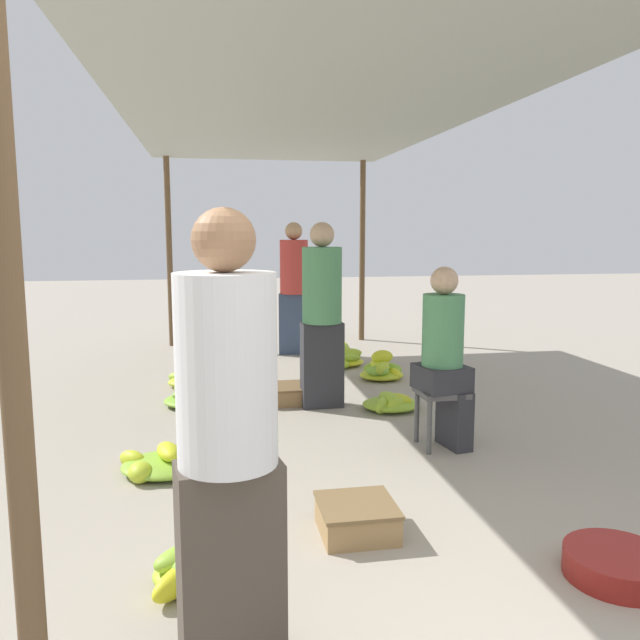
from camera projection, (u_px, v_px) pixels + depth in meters
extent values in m
cylinder|color=brown|center=(12.00, 337.00, 1.69)|extent=(0.08, 0.08, 2.59)
cylinder|color=brown|center=(169.00, 253.00, 8.57)|extent=(0.08, 0.08, 2.59)
cylinder|color=brown|center=(362.00, 252.00, 9.04)|extent=(0.08, 0.08, 2.59)
cube|color=#9EA399|center=(307.00, 107.00, 5.18)|extent=(3.13, 7.45, 0.04)
cube|color=#4C4238|center=(231.00, 566.00, 2.25)|extent=(0.40, 0.26, 0.77)
cylinder|color=white|center=(226.00, 370.00, 2.15)|extent=(0.41, 0.41, 0.67)
sphere|color=#9E704C|center=(224.00, 240.00, 2.08)|extent=(0.22, 0.22, 0.22)
cube|color=#4C4C4C|center=(441.00, 392.00, 4.57)|extent=(0.34, 0.34, 0.04)
cylinder|color=#4C4C4C|center=(429.00, 427.00, 4.44)|extent=(0.04, 0.04, 0.40)
cylinder|color=#4C4C4C|center=(465.00, 425.00, 4.49)|extent=(0.04, 0.04, 0.40)
cylinder|color=#4C4C4C|center=(417.00, 416.00, 4.71)|extent=(0.04, 0.04, 0.40)
cylinder|color=#4C4C4C|center=(451.00, 415.00, 4.75)|extent=(0.04, 0.04, 0.40)
cube|color=#2D2D33|center=(454.00, 418.00, 4.59)|extent=(0.19, 0.33, 0.44)
cube|color=#2D2D33|center=(442.00, 377.00, 4.55)|extent=(0.39, 0.39, 0.18)
cylinder|color=#4C8C59|center=(443.00, 330.00, 4.50)|extent=(0.35, 0.35, 0.52)
sphere|color=tan|center=(444.00, 281.00, 4.45)|extent=(0.20, 0.20, 0.20)
cylinder|color=maroon|center=(618.00, 565.00, 2.86)|extent=(0.48, 0.48, 0.12)
ellipsoid|color=#80B735|center=(179.00, 574.00, 2.77)|extent=(0.18, 0.30, 0.14)
ellipsoid|color=#C6D329|center=(200.00, 563.00, 2.86)|extent=(0.26, 0.32, 0.15)
ellipsoid|color=yellow|center=(179.00, 580.00, 2.74)|extent=(0.29, 0.33, 0.13)
ellipsoid|color=#8DBD33|center=(188.00, 555.00, 2.84)|extent=(0.37, 0.30, 0.11)
ellipsoid|color=#A2C52F|center=(213.00, 564.00, 2.90)|extent=(0.35, 0.18, 0.09)
ellipsoid|color=#ABC92D|center=(193.00, 573.00, 2.82)|extent=(0.36, 0.31, 0.10)
ellipsoid|color=#75B337|center=(195.00, 376.00, 6.54)|extent=(0.34, 0.21, 0.14)
ellipsoid|color=#73B238|center=(194.00, 383.00, 6.33)|extent=(0.29, 0.30, 0.11)
ellipsoid|color=#96C031|center=(179.00, 377.00, 6.54)|extent=(0.28, 0.24, 0.11)
ellipsoid|color=#9AC231|center=(184.00, 377.00, 6.57)|extent=(0.20, 0.26, 0.09)
ellipsoid|color=#A8C82E|center=(189.00, 371.00, 6.40)|extent=(0.28, 0.34, 0.13)
ellipsoid|color=#C9D528|center=(190.00, 381.00, 6.27)|extent=(0.31, 0.28, 0.12)
ellipsoid|color=#BCCF2A|center=(190.00, 382.00, 6.42)|extent=(0.44, 0.39, 0.10)
ellipsoid|color=#96C031|center=(199.00, 376.00, 5.72)|extent=(0.28, 0.30, 0.10)
ellipsoid|color=#7EB736|center=(185.00, 393.00, 5.65)|extent=(0.28, 0.27, 0.09)
ellipsoid|color=#8DBD33|center=(214.00, 391.00, 5.70)|extent=(0.36, 0.25, 0.14)
ellipsoid|color=#99C231|center=(210.00, 395.00, 5.58)|extent=(0.25, 0.36, 0.10)
ellipsoid|color=#92BF32|center=(190.00, 389.00, 5.72)|extent=(0.36, 0.29, 0.10)
ellipsoid|color=#90BE32|center=(188.00, 389.00, 5.67)|extent=(0.17, 0.35, 0.11)
ellipsoid|color=#73B237|center=(199.00, 397.00, 5.68)|extent=(0.26, 0.14, 0.14)
ellipsoid|color=#85B934|center=(196.00, 400.00, 5.72)|extent=(0.59, 0.51, 0.10)
ellipsoid|color=yellow|center=(168.00, 451.00, 4.12)|extent=(0.21, 0.32, 0.10)
ellipsoid|color=#93BF32|center=(183.00, 452.00, 4.30)|extent=(0.15, 0.23, 0.15)
ellipsoid|color=#77B437|center=(196.00, 471.00, 4.02)|extent=(0.26, 0.33, 0.09)
ellipsoid|color=#C4D329|center=(132.00, 459.00, 4.18)|extent=(0.24, 0.23, 0.12)
ellipsoid|color=#B4CC2C|center=(140.00, 472.00, 3.96)|extent=(0.18, 0.22, 0.13)
ellipsoid|color=#88BB34|center=(167.00, 465.00, 4.13)|extent=(0.59, 0.52, 0.10)
ellipsoid|color=#98C131|center=(336.00, 354.00, 7.46)|extent=(0.32, 0.16, 0.13)
ellipsoid|color=#A4C62F|center=(338.00, 364.00, 7.26)|extent=(0.32, 0.32, 0.12)
ellipsoid|color=yellow|center=(341.00, 352.00, 7.45)|extent=(0.25, 0.21, 0.11)
ellipsoid|color=#79B536|center=(353.00, 355.00, 7.50)|extent=(0.24, 0.29, 0.11)
ellipsoid|color=#A7C72E|center=(349.00, 353.00, 7.41)|extent=(0.32, 0.17, 0.11)
ellipsoid|color=#9FC430|center=(345.00, 351.00, 7.50)|extent=(0.23, 0.32, 0.15)
ellipsoid|color=#9AC230|center=(347.00, 357.00, 7.29)|extent=(0.33, 0.16, 0.10)
ellipsoid|color=yellow|center=(344.00, 362.00, 7.41)|extent=(0.46, 0.41, 0.10)
ellipsoid|color=#C3D229|center=(388.00, 401.00, 5.62)|extent=(0.26, 0.29, 0.13)
ellipsoid|color=#A9C82E|center=(397.00, 405.00, 5.48)|extent=(0.27, 0.23, 0.14)
ellipsoid|color=#9BC230|center=(382.00, 405.00, 5.46)|extent=(0.24, 0.28, 0.14)
ellipsoid|color=#9CC330|center=(388.00, 398.00, 5.55)|extent=(0.17, 0.28, 0.10)
ellipsoid|color=#C7D429|center=(396.00, 400.00, 5.57)|extent=(0.31, 0.26, 0.12)
ellipsoid|color=#95C031|center=(391.00, 404.00, 5.58)|extent=(0.52, 0.45, 0.10)
ellipsoid|color=#C3D229|center=(330.00, 343.00, 8.50)|extent=(0.15, 0.24, 0.09)
ellipsoid|color=#ABC92E|center=(339.00, 345.00, 8.47)|extent=(0.28, 0.31, 0.12)
ellipsoid|color=#89BB34|center=(330.00, 338.00, 8.41)|extent=(0.24, 0.16, 0.13)
ellipsoid|color=#A8C82E|center=(330.00, 342.00, 8.57)|extent=(0.22, 0.31, 0.15)
ellipsoid|color=yellow|center=(328.00, 342.00, 8.47)|extent=(0.23, 0.17, 0.12)
ellipsoid|color=#80B835|center=(328.00, 344.00, 8.55)|extent=(0.25, 0.12, 0.11)
ellipsoid|color=#80B735|center=(332.00, 346.00, 8.44)|extent=(0.38, 0.34, 0.10)
ellipsoid|color=#7DB636|center=(378.00, 371.00, 6.59)|extent=(0.28, 0.21, 0.10)
ellipsoid|color=yellow|center=(382.00, 357.00, 6.72)|extent=(0.28, 0.21, 0.15)
ellipsoid|color=#88BB34|center=(391.00, 368.00, 6.79)|extent=(0.29, 0.32, 0.11)
ellipsoid|color=#C3D229|center=(378.00, 365.00, 6.72)|extent=(0.18, 0.30, 0.11)
ellipsoid|color=#8EBD33|center=(378.00, 368.00, 6.88)|extent=(0.33, 0.17, 0.15)
ellipsoid|color=#B0CB2D|center=(383.00, 368.00, 6.62)|extent=(0.26, 0.30, 0.15)
ellipsoid|color=yellow|center=(394.00, 374.00, 6.69)|extent=(0.16, 0.24, 0.13)
ellipsoid|color=#BDD02A|center=(382.00, 375.00, 6.73)|extent=(0.47, 0.41, 0.10)
cube|color=#9E7A4C|center=(357.00, 520.00, 3.28)|extent=(0.39, 0.39, 0.15)
cube|color=brown|center=(357.00, 505.00, 3.27)|extent=(0.40, 0.40, 0.02)
cube|color=olive|center=(287.00, 395.00, 5.82)|extent=(0.41, 0.41, 0.14)
cube|color=brown|center=(287.00, 386.00, 5.81)|extent=(0.42, 0.42, 0.02)
cube|color=#384766|center=(294.00, 324.00, 8.11)|extent=(0.42, 0.29, 0.79)
cylinder|color=#BF3833|center=(294.00, 267.00, 8.01)|extent=(0.43, 0.43, 0.69)
sphere|color=tan|center=(294.00, 231.00, 7.95)|extent=(0.22, 0.22, 0.22)
cube|color=#2D2D33|center=(322.00, 365.00, 5.64)|extent=(0.38, 0.22, 0.77)
cylinder|color=#4C8C59|center=(322.00, 285.00, 5.54)|extent=(0.37, 0.37, 0.67)
sphere|color=tan|center=(322.00, 235.00, 5.48)|extent=(0.22, 0.22, 0.22)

